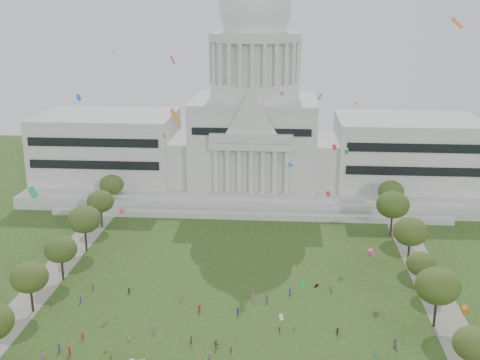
{
  "coord_description": "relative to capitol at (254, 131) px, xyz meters",
  "views": [
    {
      "loc": [
        11.07,
        -101.12,
        67.29
      ],
      "look_at": [
        0.0,
        45.0,
        24.0
      ],
      "focal_mm": 45.0,
      "sensor_mm": 36.0,
      "label": 1
    }
  ],
  "objects": [
    {
      "name": "row_tree_l_6",
      "position": [
        -46.87,
        -24.45,
        -14.02
      ],
      "size": [
        8.19,
        8.19,
        11.64
      ],
      "color": "black",
      "rests_on": "ground"
    },
    {
      "name": "row_tree_r_1",
      "position": [
        46.22,
        -115.34,
        -14.64
      ],
      "size": [
        7.58,
        7.58,
        10.78
      ],
      "color": "black",
      "rests_on": "ground"
    },
    {
      "name": "row_tree_r_6",
      "position": [
        45.96,
        -25.46,
        -13.79
      ],
      "size": [
        8.42,
        8.42,
        11.97
      ],
      "color": "black",
      "rests_on": "ground"
    },
    {
      "name": "person_8",
      "position": [
        -20.32,
        -106.45,
        -21.58
      ],
      "size": [
        0.73,
        0.48,
        1.43
      ],
      "primitive_type": "imported",
      "rotation": [
        0.0,
        0.0,
        3.22
      ],
      "color": "silver",
      "rests_on": "ground"
    },
    {
      "name": "row_tree_r_4",
      "position": [
        44.76,
        -63.55,
        -13.01
      ],
      "size": [
        9.19,
        9.19,
        13.06
      ],
      "color": "black",
      "rests_on": "ground"
    },
    {
      "name": "row_tree_r_3",
      "position": [
        44.4,
        -79.1,
        -15.21
      ],
      "size": [
        7.01,
        7.01,
        9.98
      ],
      "color": "black",
      "rests_on": "ground"
    },
    {
      "name": "path_right",
      "position": [
        48.0,
        -83.59,
        -22.28
      ],
      "size": [
        8.0,
        160.0,
        0.04
      ],
      "primitive_type": "cube",
      "color": "gray",
      "rests_on": "ground"
    },
    {
      "name": "row_tree_l_3",
      "position": [
        -44.09,
        -79.67,
        -14.09
      ],
      "size": [
        8.12,
        8.12,
        11.55
      ],
      "color": "black",
      "rests_on": "ground"
    },
    {
      "name": "person_2",
      "position": [
        23.15,
        -101.22,
        -21.46
      ],
      "size": [
        0.96,
        0.89,
        1.68
      ],
      "primitive_type": "imported",
      "rotation": [
        0.0,
        0.0,
        0.63
      ],
      "color": "#26262B",
      "rests_on": "ground"
    },
    {
      "name": "row_tree_l_5",
      "position": [
        -45.22,
        -42.58,
        -13.88
      ],
      "size": [
        8.33,
        8.33,
        11.85
      ],
      "color": "black",
      "rests_on": "ground"
    },
    {
      "name": "path_left",
      "position": [
        -48.0,
        -83.59,
        -22.28
      ],
      "size": [
        8.0,
        160.0,
        0.04
      ],
      "primitive_type": "cube",
      "color": "gray",
      "rests_on": "ground"
    },
    {
      "name": "row_tree_l_4",
      "position": [
        -44.08,
        -61.17,
        -12.9
      ],
      "size": [
        9.29,
        9.29,
        13.21
      ],
      "color": "black",
      "rests_on": "ground"
    },
    {
      "name": "row_tree_r_2",
      "position": [
        44.17,
        -96.15,
        -12.64
      ],
      "size": [
        9.55,
        9.55,
        13.58
      ],
      "color": "black",
      "rests_on": "ground"
    },
    {
      "name": "row_tree_r_5",
      "position": [
        43.49,
        -43.4,
        -12.37
      ],
      "size": [
        9.82,
        9.82,
        13.96
      ],
      "color": "black",
      "rests_on": "ground"
    },
    {
      "name": "distant_crowd",
      "position": [
        -11.44,
        -100.26,
        -21.46
      ],
      "size": [
        65.54,
        38.39,
        1.89
      ],
      "color": "#994C8C",
      "rests_on": "ground"
    },
    {
      "name": "person_0",
      "position": [
        34.37,
        -105.08,
        -21.26
      ],
      "size": [
        1.06,
        1.2,
        2.07
      ],
      "primitive_type": "imported",
      "rotation": [
        0.0,
        0.0,
        5.2
      ],
      "color": "#4C4C51",
      "rests_on": "ground"
    },
    {
      "name": "capitol",
      "position": [
        0.0,
        0.0,
        0.0
      ],
      "size": [
        160.0,
        64.5,
        91.3
      ],
      "color": "beige",
      "rests_on": "ground"
    },
    {
      "name": "person_5",
      "position": [
        -1.89,
        -108.19,
        -21.35
      ],
      "size": [
        1.85,
        1.48,
        1.88
      ],
      "primitive_type": "imported",
      "rotation": [
        0.0,
        0.0,
        2.61
      ],
      "color": "olive",
      "rests_on": "ground"
    },
    {
      "name": "kite_swarm",
      "position": [
        6.07,
        -105.46,
        5.16
      ],
      "size": [
        84.43,
        101.28,
        61.72
      ],
      "color": "yellow",
      "rests_on": "ground"
    },
    {
      "name": "person_4",
      "position": [
        1.35,
        -109.68,
        -21.54
      ],
      "size": [
        0.78,
        1.0,
        1.51
      ],
      "primitive_type": "imported",
      "rotation": [
        0.0,
        0.0,
        5.09
      ],
      "color": "#994C8C",
      "rests_on": "ground"
    },
    {
      "name": "row_tree_l_2",
      "position": [
        -45.04,
        -96.29,
        -13.79
      ],
      "size": [
        8.42,
        8.42,
        11.97
      ],
      "color": "black",
      "rests_on": "ground"
    },
    {
      "name": "person_10",
      "position": [
        10.93,
        -101.21,
        -21.59
      ],
      "size": [
        0.59,
        0.89,
        1.41
      ],
      "primitive_type": "imported",
      "rotation": [
        0.0,
        0.0,
        1.4
      ],
      "color": "#B21E1E",
      "rests_on": "ground"
    }
  ]
}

